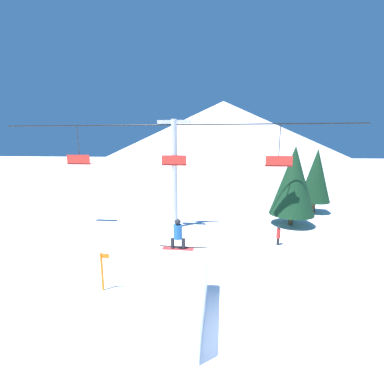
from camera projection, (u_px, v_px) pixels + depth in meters
name	position (u px, v px, depth m)	size (l,w,h in m)	color
ground_plane	(211.00, 339.00, 8.40)	(220.00, 220.00, 0.00)	white
mountain_ridge	(223.00, 132.00, 87.55)	(86.47, 86.47, 20.22)	silver
snow_ramp	(176.00, 294.00, 9.21)	(2.08, 3.93, 1.97)	white
snowboarder	(178.00, 234.00, 10.54)	(1.31, 0.35, 1.30)	#B22D2D
chairlift	(174.00, 165.00, 18.69)	(25.90, 0.44, 8.00)	#B2B2B7
pine_tree_near	(293.00, 181.00, 19.55)	(3.37, 3.37, 6.16)	#4C3823
pine_tree_far	(316.00, 175.00, 23.23)	(2.69, 2.69, 5.86)	#4C3823
trail_marker	(102.00, 271.00, 11.01)	(0.41, 0.10, 1.72)	orange
distant_skier	(278.00, 235.00, 16.05)	(0.24, 0.24, 1.23)	black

